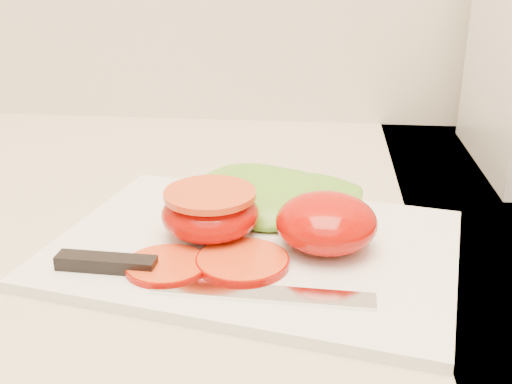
{
  "coord_description": "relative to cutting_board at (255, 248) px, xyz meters",
  "views": [
    {
      "loc": [
        0.08,
        1.07,
        1.2
      ],
      "look_at": [
        0.02,
        1.58,
        0.99
      ],
      "focal_mm": 45.0,
      "sensor_mm": 36.0,
      "label": 1
    }
  ],
  "objects": [
    {
      "name": "cutting_board",
      "position": [
        0.0,
        0.0,
        0.0
      ],
      "size": [
        0.39,
        0.32,
        0.01
      ],
      "primitive_type": "cube",
      "rotation": [
        0.0,
        0.0,
        -0.21
      ],
      "color": "white",
      "rests_on": "counter"
    },
    {
      "name": "knife",
      "position": [
        -0.07,
        -0.07,
        0.01
      ],
      "size": [
        0.26,
        0.05,
        0.01
      ],
      "rotation": [
        0.0,
        0.0,
        -0.05
      ],
      "color": "silver",
      "rests_on": "cutting_board"
    },
    {
      "name": "tomato_slice_1",
      "position": [
        -0.07,
        -0.05,
        0.01
      ],
      "size": [
        0.07,
        0.07,
        0.01
      ],
      "primitive_type": "cylinder",
      "color": "#D8491A",
      "rests_on": "cutting_board"
    },
    {
      "name": "tomato_half_dome",
      "position": [
        0.06,
        -0.0,
        0.03
      ],
      "size": [
        0.09,
        0.09,
        0.05
      ],
      "primitive_type": "ellipsoid",
      "color": "#B21000",
      "rests_on": "cutting_board"
    },
    {
      "name": "tomato_slice_0",
      "position": [
        -0.01,
        -0.04,
        0.01
      ],
      "size": [
        0.08,
        0.08,
        0.01
      ],
      "primitive_type": "cylinder",
      "color": "#D8491A",
      "rests_on": "cutting_board"
    },
    {
      "name": "lettuce_leaf_0",
      "position": [
        0.0,
        0.07,
        0.02
      ],
      "size": [
        0.19,
        0.16,
        0.03
      ],
      "primitive_type": "ellipsoid",
      "rotation": [
        0.0,
        0.0,
        -0.41
      ],
      "color": "#77BB31",
      "rests_on": "cutting_board"
    },
    {
      "name": "lettuce_leaf_1",
      "position": [
        0.04,
        0.07,
        0.02
      ],
      "size": [
        0.15,
        0.13,
        0.03
      ],
      "primitive_type": "ellipsoid",
      "rotation": [
        0.0,
        0.0,
        0.38
      ],
      "color": "#77BB31",
      "rests_on": "cutting_board"
    },
    {
      "name": "tomato_half_cut",
      "position": [
        -0.04,
        0.01,
        0.03
      ],
      "size": [
        0.09,
        0.09,
        0.04
      ],
      "color": "#B21000",
      "rests_on": "cutting_board"
    }
  ]
}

